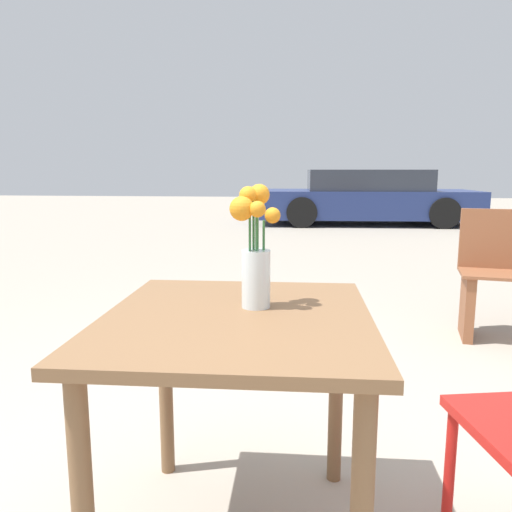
# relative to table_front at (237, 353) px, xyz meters

# --- Properties ---
(table_front) EXTENTS (0.75, 0.84, 0.71)m
(table_front) POSITION_rel_table_front_xyz_m (0.00, 0.00, 0.00)
(table_front) COLOR brown
(table_front) RESTS_ON ground_plane
(flower_vase) EXTENTS (0.14, 0.13, 0.35)m
(flower_vase) POSITION_rel_table_front_xyz_m (0.04, 0.08, 0.26)
(flower_vase) COLOR silver
(flower_vase) RESTS_ON table_front
(parked_car) EXTENTS (4.46, 1.90, 1.12)m
(parked_car) POSITION_rel_table_front_xyz_m (1.37, 9.30, -0.05)
(parked_car) COLOR navy
(parked_car) RESTS_ON ground_plane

